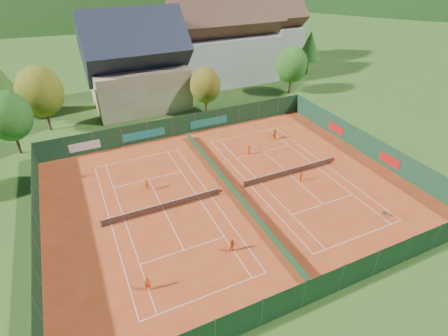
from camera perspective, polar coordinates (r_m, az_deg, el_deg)
ground at (r=40.06m, az=1.21°, el=-3.83°), size 600.00×600.00×0.00m
clay_pad at (r=40.05m, az=1.22°, el=-3.80°), size 40.00×32.00×0.01m
court_markings_left at (r=37.90m, az=-9.79°, el=-6.77°), size 11.03×23.83×0.00m
court_markings_right at (r=43.57m, az=10.71°, el=-1.09°), size 11.03×23.83×0.00m
tennis_net_left at (r=37.62m, az=-9.63°, el=-6.13°), size 13.30×0.10×1.02m
tennis_net_right at (r=43.39m, az=10.94°, el=-0.50°), size 13.30×0.10×1.02m
court_divider at (r=39.76m, az=1.22°, el=-3.23°), size 0.03×28.80×1.00m
fence_north at (r=52.00m, az=-7.06°, el=6.90°), size 40.00×0.10×3.00m
fence_south at (r=29.44m, az=15.82°, el=-18.14°), size 40.00×0.04×3.00m
fence_west at (r=36.84m, az=-28.36°, el=-9.27°), size 0.04×32.00×3.00m
fence_east at (r=50.17m, az=22.23°, el=3.61°), size 0.09×32.00×3.00m
chalet at (r=62.37m, az=-14.05°, el=15.65°), size 16.20×12.00×16.00m
hotel_block_a at (r=73.51m, az=0.07°, el=19.63°), size 21.60×11.00×17.25m
hotel_block_b at (r=87.07m, az=6.62°, el=20.94°), size 17.28×10.00×15.50m
tree_west_front at (r=52.74m, az=-31.77°, el=7.20°), size 5.72×5.72×8.69m
tree_west_mid at (r=57.76m, az=-27.83°, el=10.98°), size 6.44×6.44×9.78m
tree_center at (r=58.03m, az=-3.08°, el=13.32°), size 5.01×5.01×7.60m
tree_east_front at (r=67.90m, az=10.98°, el=16.25°), size 5.72×5.72×8.69m
tree_east_mid at (r=79.79m, az=13.86°, el=18.81°), size 5.04×5.04×9.00m
tree_east_back at (r=81.67m, az=5.58°, el=20.32°), size 7.15×7.15×10.86m
mountain_backdrop at (r=273.31m, az=-16.12°, el=17.85°), size 820.00×530.00×242.00m
ball_hopper at (r=39.70m, az=24.72°, el=-6.69°), size 0.34×0.34×0.80m
loose_ball_0 at (r=34.99m, az=-9.58°, el=-10.63°), size 0.07×0.07×0.07m
loose_ball_1 at (r=35.42m, az=19.90°, el=-11.88°), size 0.07×0.07×0.07m
loose_ball_2 at (r=43.09m, az=4.43°, el=-0.95°), size 0.07×0.07×0.07m
loose_ball_3 at (r=46.86m, az=-9.49°, el=1.65°), size 0.07×0.07×0.07m
player_left_near at (r=30.18m, az=-12.37°, el=-18.01°), size 0.57×0.39×1.52m
player_left_mid at (r=32.44m, az=1.43°, el=-12.59°), size 0.76×0.62×1.45m
player_left_far at (r=40.75m, az=-12.51°, el=-2.64°), size 1.09×0.76×1.55m
player_right_near at (r=42.35m, az=12.46°, el=-1.36°), size 0.82×0.67×1.30m
player_right_far_a at (r=46.85m, az=4.09°, el=2.97°), size 0.80×0.68×1.39m
player_right_far_b at (r=51.16m, az=8.25°, el=5.51°), size 1.48×1.20×1.58m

